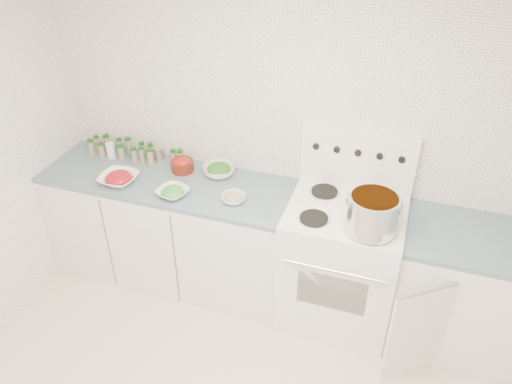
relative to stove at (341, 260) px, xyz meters
name	(u,v)px	position (x,y,z in m)	size (l,w,h in m)	color
room_walls	(198,225)	(-0.48, -1.19, 1.06)	(3.54, 3.04, 2.52)	white
counter_left	(172,228)	(-1.30, 0.00, -0.05)	(1.85, 0.62, 0.90)	white
stove	(341,260)	(0.00, 0.00, 0.00)	(0.76, 0.70, 1.36)	white
counter_right	(464,292)	(0.82, 0.00, -0.05)	(0.89, 0.86, 0.90)	white
stock_pot	(373,212)	(0.17, -0.18, 0.58)	(0.33, 0.31, 0.24)	silver
bowl_tomato	(119,178)	(-1.60, -0.15, 0.44)	(0.27, 0.27, 0.09)	white
bowl_snowpea	(173,192)	(-1.16, -0.17, 0.43)	(0.26, 0.26, 0.07)	white
bowl_broccoli	(219,170)	(-0.96, 0.18, 0.45)	(0.30, 0.30, 0.09)	white
bowl_zucchini	(233,198)	(-0.75, -0.11, 0.43)	(0.18, 0.18, 0.07)	white
bowl_pepper	(182,165)	(-1.24, 0.15, 0.45)	(0.17, 0.17, 0.10)	#54170E
salt_canister	(111,150)	(-1.85, 0.15, 0.46)	(0.06, 0.06, 0.12)	white
tin_can	(159,154)	(-1.48, 0.24, 0.45)	(0.08, 0.08, 0.10)	#A09C87
spice_cluster	(130,150)	(-1.71, 0.21, 0.47)	(0.77, 0.16, 0.14)	gray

